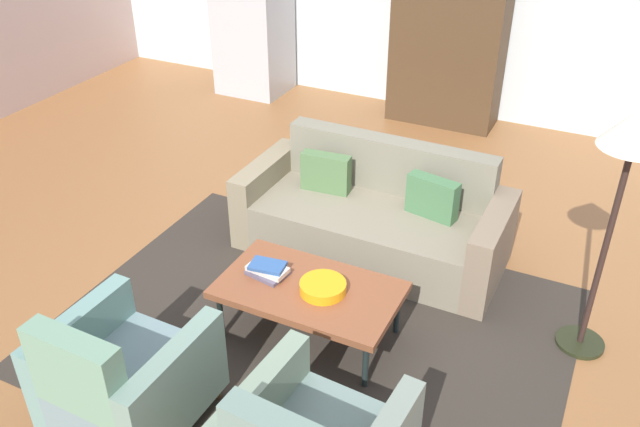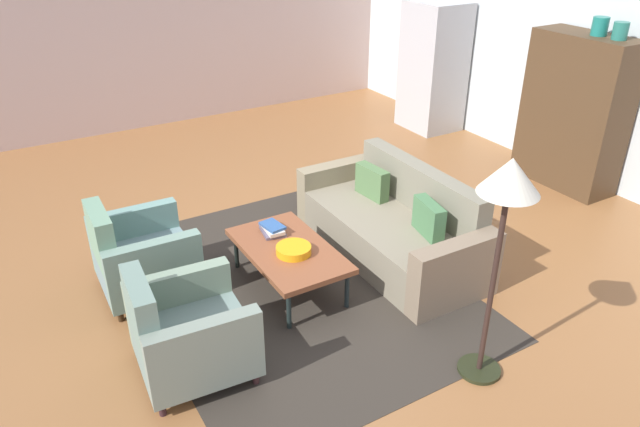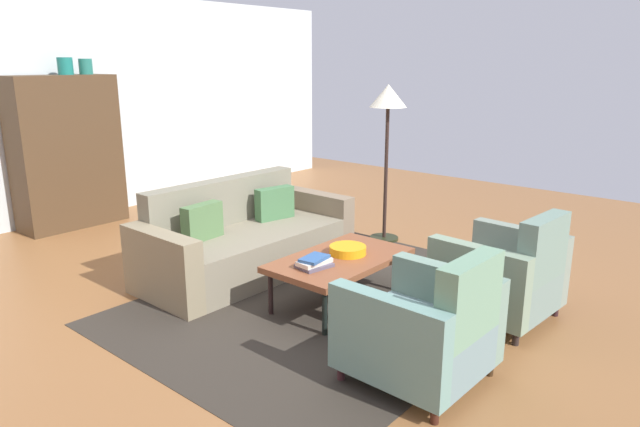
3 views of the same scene
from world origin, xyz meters
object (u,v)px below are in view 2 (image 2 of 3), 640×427
at_px(book_stack, 273,229).
at_px(vase_tall, 600,26).
at_px(fruit_bowl, 294,250).
at_px(cabinet, 574,112).
at_px(vase_round, 620,31).
at_px(floor_lamp, 507,198).
at_px(couch, 396,226).
at_px(coffee_table, 288,251).
at_px(armchair_right, 184,335).
at_px(armchair_left, 138,258).
at_px(refrigerator, 433,67).

bearing_deg(book_stack, vase_tall, 88.01).
bearing_deg(fruit_bowl, vase_tall, 94.06).
relative_size(cabinet, vase_round, 9.84).
bearing_deg(floor_lamp, couch, 164.17).
height_order(coffee_table, armchair_right, armchair_right).
height_order(armchair_left, book_stack, armchair_left).
bearing_deg(couch, vase_round, -90.87).
distance_m(armchair_right, vase_round, 5.38).
bearing_deg(coffee_table, couch, 89.96).
bearing_deg(vase_tall, armchair_right, -81.42).
relative_size(armchair_right, refrigerator, 0.48).
bearing_deg(cabinet, book_stack, -90.54).
height_order(book_stack, refrigerator, refrigerator).
relative_size(coffee_table, floor_lamp, 0.70).
xyz_separation_m(couch, vase_round, (0.07, 2.77, 1.60)).
bearing_deg(cabinet, floor_lamp, -58.76).
distance_m(fruit_bowl, cabinet, 4.01).
xyz_separation_m(vase_tall, vase_round, (0.25, 0.00, -0.01)).
distance_m(fruit_bowl, floor_lamp, 2.01).
bearing_deg(armchair_right, floor_lamp, 63.61).
bearing_deg(floor_lamp, armchair_left, -140.84).
distance_m(armchair_right, fruit_bowl, 1.27).
distance_m(coffee_table, vase_round, 4.24).
bearing_deg(couch, vase_tall, -85.71).
relative_size(refrigerator, floor_lamp, 1.08).
relative_size(fruit_bowl, vase_tall, 1.56).
height_order(vase_round, refrigerator, vase_round).
height_order(book_stack, cabinet, cabinet).
xyz_separation_m(couch, refrigerator, (-2.70, 2.67, 0.64)).
distance_m(armchair_left, cabinet, 5.17).
distance_m(couch, vase_tall, 3.21).
bearing_deg(armchair_right, book_stack, 131.91).
height_order(armchair_right, book_stack, armchair_right).
bearing_deg(refrigerator, vase_tall, 2.27).
height_order(coffee_table, fruit_bowl, fruit_bowl).
distance_m(vase_tall, vase_round, 0.25).
bearing_deg(armchair_left, couch, 77.03).
xyz_separation_m(coffee_table, armchair_right, (0.60, -1.17, -0.03)).
bearing_deg(fruit_bowl, cabinet, 95.49).
bearing_deg(fruit_bowl, coffee_table, 180.00).
relative_size(book_stack, vase_round, 1.57).
bearing_deg(fruit_bowl, floor_lamp, 23.88).
xyz_separation_m(vase_tall, refrigerator, (-2.52, -0.10, -0.97)).
relative_size(armchair_left, vase_round, 4.81).
xyz_separation_m(coffee_table, floor_lamp, (1.70, 0.71, 1.08)).
bearing_deg(refrigerator, fruit_bowl, -53.99).
bearing_deg(coffee_table, fruit_bowl, 0.00).
height_order(fruit_bowl, refrigerator, refrigerator).
bearing_deg(vase_round, cabinet, 179.23).
relative_size(armchair_right, cabinet, 0.49).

